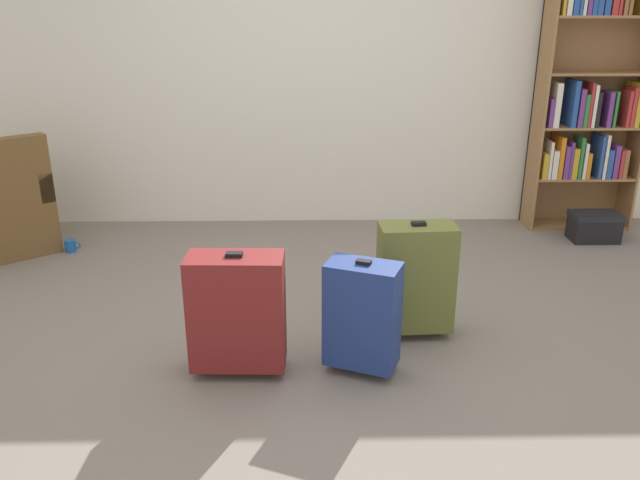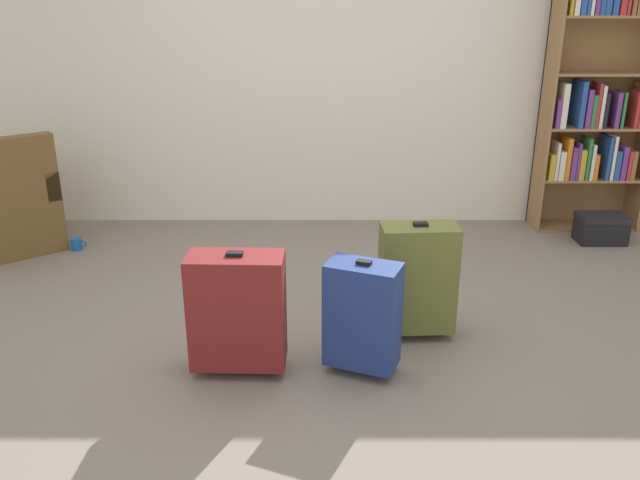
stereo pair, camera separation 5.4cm
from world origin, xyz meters
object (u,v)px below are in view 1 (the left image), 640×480
(bookshelf, at_px, (589,94))
(suitcase_dark_red, at_px, (237,311))
(suitcase_olive, at_px, (416,277))
(mug, at_px, (71,246))
(suitcase_navy_blue, at_px, (362,315))
(storage_box, at_px, (594,226))

(bookshelf, height_order, suitcase_dark_red, bookshelf)
(bookshelf, xyz_separation_m, suitcase_olive, (-1.65, -1.89, -0.75))
(bookshelf, bearing_deg, mug, -172.24)
(suitcase_olive, bearing_deg, bookshelf, 48.78)
(suitcase_dark_red, relative_size, suitcase_olive, 0.97)
(suitcase_navy_blue, bearing_deg, bookshelf, 48.91)
(bookshelf, bearing_deg, suitcase_dark_red, -139.00)
(storage_box, distance_m, suitcase_dark_red, 3.24)
(suitcase_dark_red, height_order, suitcase_olive, suitcase_olive)
(bookshelf, height_order, suitcase_olive, bookshelf)
(storage_box, relative_size, suitcase_olive, 0.55)
(bookshelf, relative_size, suitcase_olive, 3.08)
(bookshelf, distance_m, suitcase_olive, 2.62)
(storage_box, xyz_separation_m, suitcase_dark_red, (-2.63, -1.88, 0.22))
(storage_box, relative_size, suitcase_navy_blue, 0.61)
(bookshelf, xyz_separation_m, suitcase_dark_red, (-2.60, -2.26, -0.76))
(suitcase_dark_red, xyz_separation_m, suitcase_olive, (0.95, 0.38, 0.01))
(bookshelf, distance_m, suitcase_dark_red, 3.53)
(mug, xyz_separation_m, storage_box, (4.09, 0.17, 0.07))
(suitcase_dark_red, bearing_deg, suitcase_olive, 21.67)
(storage_box, bearing_deg, bookshelf, 93.90)
(storage_box, bearing_deg, suitcase_navy_blue, -136.72)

